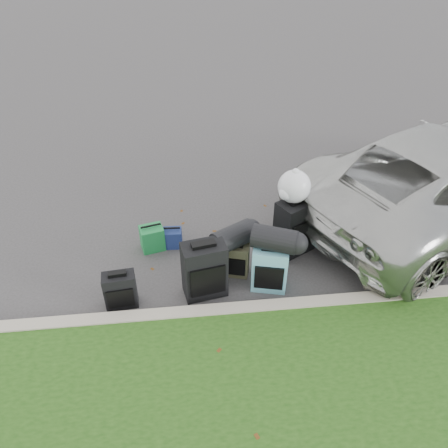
{
  "coord_description": "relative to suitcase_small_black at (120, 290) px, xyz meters",
  "views": [
    {
      "loc": [
        -0.63,
        -4.7,
        4.16
      ],
      "look_at": [
        -0.1,
        0.2,
        0.55
      ],
      "focal_mm": 35.0,
      "sensor_mm": 36.0,
      "label": 1
    }
  ],
  "objects": [
    {
      "name": "duffel_left",
      "position": [
        1.48,
        0.43,
        0.39
      ],
      "size": [
        0.66,
        0.56,
        0.31
      ],
      "primitive_type": "cylinder",
      "rotation": [
        0.0,
        1.57,
        0.52
      ],
      "color": "black",
      "rests_on": "suitcase_olive"
    },
    {
      "name": "suitcase_large_black_right",
      "position": [
        2.44,
        0.85,
        0.18
      ],
      "size": [
        0.66,
        0.57,
        0.85
      ],
      "primitive_type": "cube",
      "rotation": [
        0.0,
        0.0,
        0.5
      ],
      "color": "black",
      "rests_on": "ground"
    },
    {
      "name": "ground",
      "position": [
        1.5,
        0.65,
        -0.25
      ],
      "size": [
        120.0,
        120.0,
        0.0
      ],
      "primitive_type": "plane",
      "color": "#383535",
      "rests_on": "ground"
    },
    {
      "name": "tote_navy",
      "position": [
        0.66,
        1.13,
        -0.11
      ],
      "size": [
        0.28,
        0.23,
        0.29
      ],
      "primitive_type": "cube",
      "rotation": [
        0.0,
        0.0,
        -0.05
      ],
      "color": "navy",
      "rests_on": "ground"
    },
    {
      "name": "tote_green",
      "position": [
        0.36,
        1.11,
        -0.06
      ],
      "size": [
        0.38,
        0.34,
        0.37
      ],
      "primitive_type": "cube",
      "rotation": [
        0.0,
        0.0,
        0.25
      ],
      "color": "#1D833D",
      "rests_on": "ground"
    },
    {
      "name": "duffel_right",
      "position": [
        1.96,
        0.12,
        0.55
      ],
      "size": [
        0.63,
        0.51,
        0.31
      ],
      "primitive_type": "cylinder",
      "rotation": [
        0.0,
        1.57,
        -0.41
      ],
      "color": "black",
      "rests_on": "suitcase_teal"
    },
    {
      "name": "curb",
      "position": [
        1.5,
        -0.35,
        -0.17
      ],
      "size": [
        120.0,
        0.18,
        0.15
      ],
      "primitive_type": "cube",
      "color": "#9E937F",
      "rests_on": "ground"
    },
    {
      "name": "suitcase_large_black_left",
      "position": [
        1.07,
        0.1,
        0.14
      ],
      "size": [
        0.6,
        0.42,
        0.79
      ],
      "primitive_type": "cube",
      "rotation": [
        0.0,
        0.0,
        0.19
      ],
      "color": "black",
      "rests_on": "ground"
    },
    {
      "name": "suitcase_olive",
      "position": [
        1.52,
        0.43,
        -0.01
      ],
      "size": [
        0.4,
        0.31,
        0.49
      ],
      "primitive_type": "cube",
      "rotation": [
        0.0,
        0.0,
        -0.27
      ],
      "color": "#393725",
      "rests_on": "ground"
    },
    {
      "name": "suitcase_small_black",
      "position": [
        0.0,
        0.0,
        0.0
      ],
      "size": [
        0.42,
        0.26,
        0.5
      ],
      "primitive_type": "cube",
      "rotation": [
        0.0,
        0.0,
        0.1
      ],
      "color": "black",
      "rests_on": "ground"
    },
    {
      "name": "suitcase_teal",
      "position": [
        1.92,
        0.11,
        0.08
      ],
      "size": [
        0.51,
        0.37,
        0.65
      ],
      "primitive_type": "cube",
      "rotation": [
        0.0,
        0.0,
        -0.24
      ],
      "color": "teal",
      "rests_on": "ground"
    },
    {
      "name": "trash_bag",
      "position": [
        2.36,
        0.89,
        0.83
      ],
      "size": [
        0.45,
        0.45,
        0.45
      ],
      "primitive_type": "sphere",
      "color": "white",
      "rests_on": "suitcase_large_black_right"
    }
  ]
}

